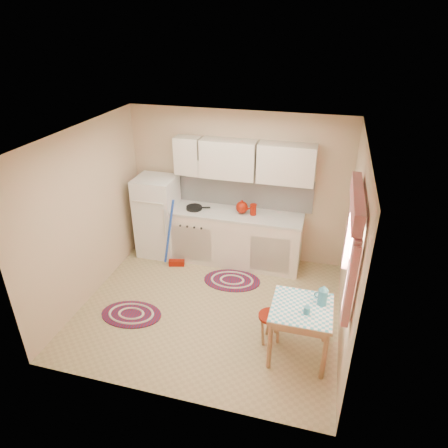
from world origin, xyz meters
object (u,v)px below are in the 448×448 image
(table, at_px, (299,331))
(base_cabinets, at_px, (233,238))
(stool, at_px, (270,328))
(fridge, at_px, (158,216))

(table, bearing_deg, base_cabinets, 124.70)
(table, relative_size, stool, 1.71)
(base_cabinets, bearing_deg, table, -55.30)
(base_cabinets, relative_size, stool, 5.36)
(fridge, relative_size, table, 1.94)
(base_cabinets, distance_m, stool, 1.99)
(fridge, height_order, base_cabinets, fridge)
(fridge, bearing_deg, base_cabinets, 2.17)
(fridge, bearing_deg, table, -34.89)
(base_cabinets, xyz_separation_m, table, (1.30, -1.88, -0.08))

